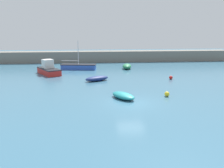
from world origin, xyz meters
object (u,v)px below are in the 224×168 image
Objects in this scene: rowboat_blue_near at (127,66)px; mooring_buoy_yellow at (167,94)px; mooring_buoy_red at (171,78)px; open_tender_yellow at (123,96)px; sailboat_short_mast at (79,67)px; cabin_cruiser_white at (49,69)px; rowboat_white_midwater at (97,78)px.

rowboat_blue_near is 17.89m from mooring_buoy_yellow.
open_tender_yellow is at bearing -131.33° from mooring_buoy_red.
sailboat_short_mast reaches higher than mooring_buoy_yellow.
cabin_cruiser_white is 17.80m from mooring_buoy_red.
rowboat_white_midwater reaches higher than mooring_buoy_red.
cabin_cruiser_white is 1.62× the size of open_tender_yellow.
mooring_buoy_red is (9.93, 0.06, -0.07)m from rowboat_white_midwater.
sailboat_short_mast is 8.14m from rowboat_blue_near.
rowboat_white_midwater is (-5.43, -9.53, -0.11)m from rowboat_blue_near.
rowboat_white_midwater is (6.99, -5.59, -0.40)m from cabin_cruiser_white.
cabin_cruiser_white is 0.89× the size of sailboat_short_mast.
rowboat_blue_near is 10.49m from mooring_buoy_red.
rowboat_blue_near is 0.92× the size of rowboat_white_midwater.
rowboat_white_midwater is (2.71, -9.61, -0.15)m from sailboat_short_mast.
rowboat_white_midwater is 9.93m from mooring_buoy_red.
open_tender_yellow is 6.55× the size of mooring_buoy_yellow.
cabin_cruiser_white reaches higher than mooring_buoy_yellow.
rowboat_blue_near is at bearing 140.07° from open_tender_yellow.
open_tender_yellow is (4.95, -18.28, -0.17)m from sailboat_short_mast.
rowboat_white_midwater reaches higher than open_tender_yellow.
mooring_buoy_yellow is (4.47, 0.36, -0.05)m from open_tender_yellow.
mooring_buoy_yellow reaches higher than mooring_buoy_red.
sailboat_short_mast is at bearing 117.75° from mooring_buoy_yellow.
open_tender_yellow is at bearing -175.37° from mooring_buoy_yellow.
sailboat_short_mast is 20.25m from mooring_buoy_yellow.
rowboat_blue_near is at bearing 115.40° from mooring_buoy_red.
open_tender_yellow is (9.23, -14.27, -0.42)m from cabin_cruiser_white.
mooring_buoy_yellow is at bearing -110.95° from mooring_buoy_red.
mooring_buoy_red is (16.91, -5.53, -0.47)m from cabin_cruiser_white.
open_tender_yellow is at bearing -0.73° from rowboat_blue_near.
mooring_buoy_yellow is at bearing -78.75° from rowboat_white_midwater.
sailboat_short_mast is at bearing 142.91° from mooring_buoy_red.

